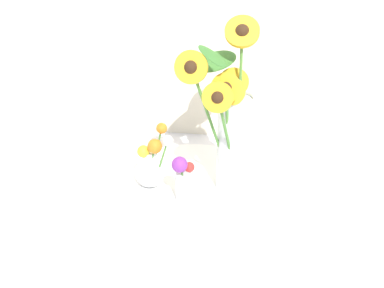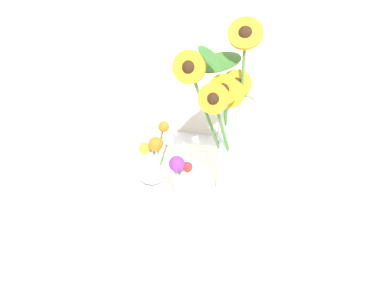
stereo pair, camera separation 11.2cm
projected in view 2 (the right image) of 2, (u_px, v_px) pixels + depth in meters
ground_plane at (197, 203)px, 1.19m from camera, size 6.00×6.00×0.00m
serving_tray at (192, 193)px, 1.20m from camera, size 0.49×0.49×0.02m
mason_jar_sunflowers at (233, 131)px, 1.11m from camera, size 0.20×0.23×0.44m
vase_small_center at (186, 181)px, 1.13m from camera, size 0.07×0.08×0.14m
vase_bulb_right at (153, 164)px, 1.20m from camera, size 0.11×0.08×0.18m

